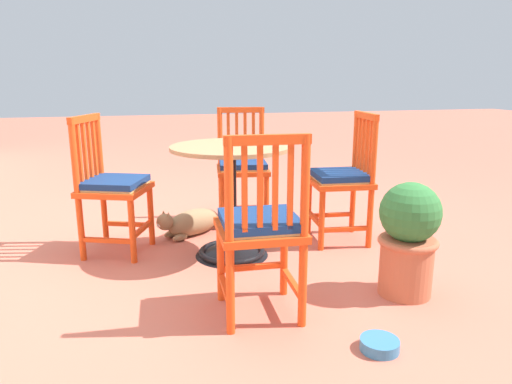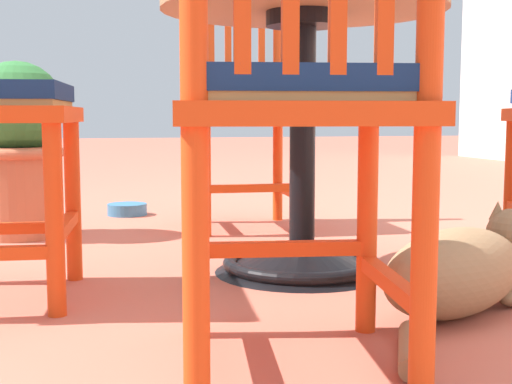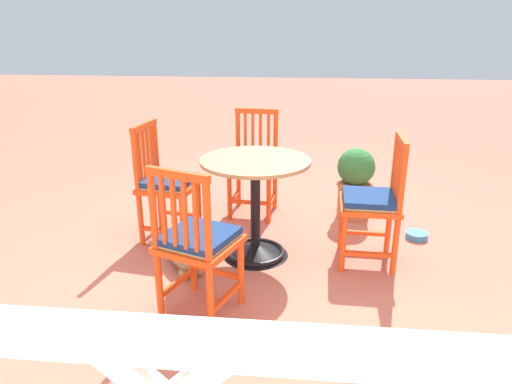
{
  "view_description": "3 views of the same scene",
  "coord_description": "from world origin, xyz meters",
  "px_view_note": "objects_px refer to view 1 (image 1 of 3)",
  "views": [
    {
      "loc": [
        -2.84,
        0.66,
        1.15
      ],
      "look_at": [
        -0.11,
        -0.01,
        0.45
      ],
      "focal_mm": 32.81,
      "sensor_mm": 36.0,
      "label": 1
    },
    {
      "loc": [
        1.84,
        -0.45,
        0.43
      ],
      "look_at": [
        0.08,
        -0.03,
        0.23
      ],
      "focal_mm": 49.28,
      "sensor_mm": 36.0,
      "label": 2
    },
    {
      "loc": [
        -0.29,
        3.16,
        1.6
      ],
      "look_at": [
        -0.0,
        0.27,
        0.55
      ],
      "focal_mm": 32.62,
      "sensor_mm": 36.0,
      "label": 3
    }
  ],
  "objects_px": {
    "orange_chair_facing_out": "(260,228)",
    "orange_chair_at_corner": "(342,180)",
    "cafe_table": "(231,214)",
    "tabby_cat": "(190,223)",
    "pet_water_bowl": "(380,345)",
    "terracotta_planter": "(408,236)",
    "orange_chair_tucked_in": "(112,187)",
    "orange_chair_near_fence": "(242,168)"
  },
  "relations": [
    {
      "from": "orange_chair_facing_out",
      "to": "orange_chair_tucked_in",
      "type": "height_order",
      "value": "same"
    },
    {
      "from": "orange_chair_facing_out",
      "to": "orange_chair_at_corner",
      "type": "distance_m",
      "value": 1.23
    },
    {
      "from": "terracotta_planter",
      "to": "orange_chair_tucked_in",
      "type": "bearing_deg",
      "value": 56.36
    },
    {
      "from": "pet_water_bowl",
      "to": "orange_chair_tucked_in",
      "type": "bearing_deg",
      "value": 37.67
    },
    {
      "from": "orange_chair_near_fence",
      "to": "orange_chair_at_corner",
      "type": "bearing_deg",
      "value": -136.09
    },
    {
      "from": "orange_chair_tucked_in",
      "to": "pet_water_bowl",
      "type": "bearing_deg",
      "value": -142.33
    },
    {
      "from": "orange_chair_facing_out",
      "to": "orange_chair_at_corner",
      "type": "relative_size",
      "value": 1.0
    },
    {
      "from": "orange_chair_near_fence",
      "to": "orange_chair_tucked_in",
      "type": "distance_m",
      "value": 1.08
    },
    {
      "from": "orange_chair_facing_out",
      "to": "pet_water_bowl",
      "type": "distance_m",
      "value": 0.74
    },
    {
      "from": "orange_chair_at_corner",
      "to": "cafe_table",
      "type": "bearing_deg",
      "value": 97.02
    },
    {
      "from": "cafe_table",
      "to": "orange_chair_facing_out",
      "type": "relative_size",
      "value": 0.83
    },
    {
      "from": "orange_chair_near_fence",
      "to": "orange_chair_facing_out",
      "type": "bearing_deg",
      "value": 170.95
    },
    {
      "from": "orange_chair_tucked_in",
      "to": "orange_chair_near_fence",
      "type": "bearing_deg",
      "value": -64.83
    },
    {
      "from": "terracotta_planter",
      "to": "orange_chair_near_fence",
      "type": "bearing_deg",
      "value": 21.13
    },
    {
      "from": "orange_chair_facing_out",
      "to": "orange_chair_near_fence",
      "type": "height_order",
      "value": "same"
    },
    {
      "from": "orange_chair_facing_out",
      "to": "pet_water_bowl",
      "type": "height_order",
      "value": "orange_chair_facing_out"
    },
    {
      "from": "tabby_cat",
      "to": "pet_water_bowl",
      "type": "relative_size",
      "value": 3.35
    },
    {
      "from": "cafe_table",
      "to": "orange_chair_at_corner",
      "type": "distance_m",
      "value": 0.84
    },
    {
      "from": "orange_chair_at_corner",
      "to": "terracotta_planter",
      "type": "bearing_deg",
      "value": 179.34
    },
    {
      "from": "orange_chair_facing_out",
      "to": "tabby_cat",
      "type": "bearing_deg",
      "value": 9.51
    },
    {
      "from": "orange_chair_near_fence",
      "to": "tabby_cat",
      "type": "height_order",
      "value": "orange_chair_near_fence"
    },
    {
      "from": "cafe_table",
      "to": "pet_water_bowl",
      "type": "relative_size",
      "value": 4.47
    },
    {
      "from": "cafe_table",
      "to": "orange_chair_tucked_in",
      "type": "distance_m",
      "value": 0.8
    },
    {
      "from": "orange_chair_facing_out",
      "to": "tabby_cat",
      "type": "distance_m",
      "value": 1.34
    },
    {
      "from": "tabby_cat",
      "to": "orange_chair_facing_out",
      "type": "bearing_deg",
      "value": -170.49
    },
    {
      "from": "orange_chair_facing_out",
      "to": "orange_chair_near_fence",
      "type": "bearing_deg",
      "value": -9.05
    },
    {
      "from": "orange_chair_near_fence",
      "to": "tabby_cat",
      "type": "distance_m",
      "value": 0.62
    },
    {
      "from": "orange_chair_facing_out",
      "to": "terracotta_planter",
      "type": "distance_m",
      "value": 0.83
    },
    {
      "from": "orange_chair_at_corner",
      "to": "orange_chair_near_fence",
      "type": "bearing_deg",
      "value": 43.91
    },
    {
      "from": "orange_chair_at_corner",
      "to": "orange_chair_near_fence",
      "type": "xyz_separation_m",
      "value": [
        0.61,
        0.59,
        0.0
      ]
    },
    {
      "from": "orange_chair_at_corner",
      "to": "tabby_cat",
      "type": "distance_m",
      "value": 1.16
    },
    {
      "from": "orange_chair_facing_out",
      "to": "pet_water_bowl",
      "type": "relative_size",
      "value": 5.36
    },
    {
      "from": "orange_chair_near_fence",
      "to": "terracotta_planter",
      "type": "xyz_separation_m",
      "value": [
        -1.49,
        -0.58,
        -0.12
      ]
    },
    {
      "from": "orange_chair_at_corner",
      "to": "terracotta_planter",
      "type": "distance_m",
      "value": 0.89
    },
    {
      "from": "cafe_table",
      "to": "orange_chair_at_corner",
      "type": "bearing_deg",
      "value": -82.98
    },
    {
      "from": "orange_chair_facing_out",
      "to": "orange_chair_at_corner",
      "type": "height_order",
      "value": "same"
    },
    {
      "from": "cafe_table",
      "to": "orange_chair_near_fence",
      "type": "relative_size",
      "value": 0.83
    },
    {
      "from": "orange_chair_at_corner",
      "to": "orange_chair_near_fence",
      "type": "distance_m",
      "value": 0.84
    },
    {
      "from": "orange_chair_near_fence",
      "to": "terracotta_planter",
      "type": "height_order",
      "value": "orange_chair_near_fence"
    },
    {
      "from": "cafe_table",
      "to": "terracotta_planter",
      "type": "relative_size",
      "value": 1.23
    },
    {
      "from": "pet_water_bowl",
      "to": "orange_chair_at_corner",
      "type": "bearing_deg",
      "value": -16.82
    },
    {
      "from": "orange_chair_facing_out",
      "to": "orange_chair_tucked_in",
      "type": "distance_m",
      "value": 1.29
    }
  ]
}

